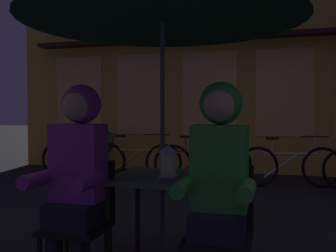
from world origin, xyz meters
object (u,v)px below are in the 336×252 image
bicycle_third (202,163)px  bicycle_nearest (83,159)px  cafe_table (163,189)px  person_left_hooded (77,166)px  person_right_hooded (219,172)px  bicycle_fourth (290,166)px  chair_left (81,216)px  chair_right (220,227)px  lantern (168,160)px  bicycle_second (135,161)px  potted_plant (100,145)px

bicycle_third → bicycle_nearest: bearing=-178.7°
cafe_table → person_left_hooded: 0.67m
cafe_table → person_right_hooded: size_ratio=0.53×
bicycle_third → bicycle_fourth: 1.44m
bicycle_nearest → chair_left: bearing=-62.6°
bicycle_third → chair_right: bearing=-78.3°
cafe_table → lantern: (0.06, -0.07, 0.22)m
person_left_hooded → bicycle_fourth: size_ratio=0.84×
bicycle_second → potted_plant: bearing=144.6°
bicycle_fourth → chair_left: bearing=-110.2°
bicycle_second → bicycle_third: size_ratio=1.00×
person_left_hooded → bicycle_nearest: size_ratio=0.83×
chair_left → bicycle_second: chair_left is taller
bicycle_fourth → bicycle_second: bearing=-178.8°
person_left_hooded → chair_left: bearing=90.0°
chair_right → cafe_table: bearing=142.5°
bicycle_third → person_right_hooded: bearing=-78.4°
chair_left → bicycle_nearest: (-2.14, 4.12, -0.14)m
bicycle_third → lantern: bearing=-83.4°
chair_left → bicycle_nearest: 4.64m
chair_left → chair_right: (0.96, 0.00, 0.00)m
bicycle_second → potted_plant: 1.29m
bicycle_nearest → bicycle_fourth: same height
chair_right → bicycle_third: chair_right is taller
cafe_table → bicycle_fourth: 3.96m
lantern → potted_plant: (-2.69, 4.55, -0.32)m
chair_left → bicycle_nearest: size_ratio=0.52×
person_right_hooded → chair_left: bearing=176.6°
chair_left → bicycle_third: chair_left is taller
chair_left → cafe_table: bearing=37.5°
bicycle_fourth → potted_plant: (-3.68, 0.68, 0.20)m
bicycle_third → cafe_table: bearing=-84.2°
lantern → person_right_hooded: bearing=-40.7°
bicycle_nearest → cafe_table: bearing=-55.1°
person_left_hooded → bicycle_fourth: (1.54, 4.23, -0.50)m
bicycle_fourth → potted_plant: 3.75m
lantern → person_left_hooded: (-0.54, -0.36, -0.01)m
cafe_table → bicycle_second: bicycle_second is taller
person_left_hooded → bicycle_fourth: 4.53m
bicycle_nearest → potted_plant: size_ratio=1.83×
person_right_hooded → bicycle_third: 4.34m
lantern → bicycle_fourth: size_ratio=0.14×
person_left_hooded → bicycle_nearest: person_left_hooded is taller
person_right_hooded → bicycle_third: person_right_hooded is taller
bicycle_nearest → person_left_hooded: bearing=-62.9°
chair_left → person_right_hooded: (0.96, -0.06, 0.36)m
person_left_hooded → cafe_table: bearing=41.6°
chair_left → person_right_hooded: 1.03m
cafe_table → chair_left: 0.62m
person_left_hooded → bicycle_nearest: bearing=117.1°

